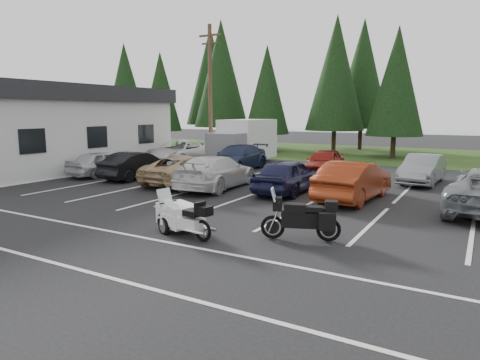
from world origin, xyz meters
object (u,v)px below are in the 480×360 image
car_far_0 (180,152)px  adventure_motorcycle (301,214)px  box_truck (240,142)px  utility_pole (210,92)px  car_near_3 (216,172)px  car_near_5 (354,181)px  car_far_3 (423,169)px  cargo_trailer (178,218)px  car_near_0 (102,163)px  car_far_1 (237,158)px  car_far_2 (324,162)px  building (25,128)px  touring_motorcycle (183,214)px  car_near_4 (288,176)px  car_near_2 (187,170)px  car_near_1 (137,165)px

car_far_0 → adventure_motorcycle: 17.52m
box_truck → utility_pole: bearing=-166.0°
car_near_3 → car_near_5: car_near_5 is taller
car_far_3 → cargo_trailer: car_far_3 is taller
car_near_0 → car_far_3: 16.34m
cargo_trailer → adventure_motorcycle: size_ratio=0.75×
car_far_1 → cargo_trailer: car_far_1 is taller
utility_pole → box_truck: (2.00, 0.50, -3.25)m
car_near_3 → car_far_0: bearing=-46.9°
car_far_2 → cargo_trailer: size_ratio=2.39×
car_near_3 → car_far_1: bearing=-73.3°
building → touring_motorcycle: size_ratio=6.79×
car_near_4 → adventure_motorcycle: bearing=116.7°
box_truck → adventure_motorcycle: 17.24m
car_far_3 → car_far_2: bearing=-178.3°
building → box_truck: bearing=40.4°
building → car_far_1: (11.37, 5.74, -1.72)m
car_near_2 → adventure_motorcycle: size_ratio=2.12×
car_far_1 → car_far_2: size_ratio=1.21×
car_near_0 → car_near_2: 5.63m
car_far_0 → car_far_1: car_far_0 is taller
car_near_3 → adventure_motorcycle: car_near_3 is taller
car_far_1 → touring_motorcycle: size_ratio=2.20×
car_far_0 → car_far_1: size_ratio=1.14×
car_far_1 → car_far_3: 10.15m
car_far_2 → touring_motorcycle: (0.48, -13.06, -0.07)m
car_near_5 → adventure_motorcycle: 5.96m
car_near_4 → car_near_5: (2.82, -0.17, 0.04)m
car_far_2 → car_far_3: (4.97, -0.23, -0.02)m
building → utility_pole: bearing=45.0°
car_near_1 → touring_motorcycle: 11.09m
car_near_1 → car_near_3: bearing=176.3°
car_near_1 → adventure_motorcycle: adventure_motorcycle is taller
car_far_3 → box_truck: bearing=171.9°
car_near_4 → building: bearing=2.3°
car_near_1 → car_near_5: (11.15, 0.05, 0.07)m
car_far_3 → cargo_trailer: size_ratio=2.40×
car_near_0 → car_far_2: 11.94m
building → car_near_1: 8.76m
car_near_2 → adventure_motorcycle: (8.06, -5.77, 0.02)m
car_near_0 → car_far_2: car_far_2 is taller
car_near_2 → cargo_trailer: car_near_2 is taller
car_near_5 → car_far_2: 6.63m
car_near_5 → car_far_2: (-3.19, 5.81, -0.05)m
cargo_trailer → car_far_1: bearing=136.5°
car_near_2 → utility_pole: bearing=-63.2°
car_near_2 → car_near_3: car_near_3 is taller
car_near_4 → cargo_trailer: size_ratio=2.44×
car_near_3 → adventure_motorcycle: bearing=133.7°
building → car_near_0: bearing=1.4°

